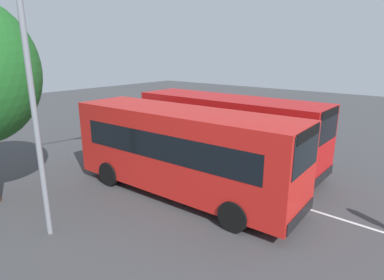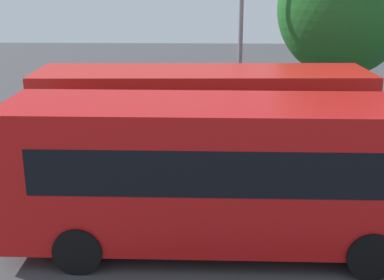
{
  "view_description": "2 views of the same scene",
  "coord_description": "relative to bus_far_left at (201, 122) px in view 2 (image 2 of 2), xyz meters",
  "views": [
    {
      "loc": [
        7.86,
        -10.61,
        5.32
      ],
      "look_at": [
        -0.15,
        -0.71,
        1.81
      ],
      "focal_mm": 30.08,
      "sensor_mm": 36.0,
      "label": 1
    },
    {
      "loc": [
        0.26,
        12.34,
        5.77
      ],
      "look_at": [
        0.63,
        -1.06,
        1.56
      ],
      "focal_mm": 49.33,
      "sensor_mm": 36.0,
      "label": 2
    }
  ],
  "objects": [
    {
      "name": "ground_plane",
      "position": [
        -0.41,
        1.95,
        -1.8
      ],
      "size": [
        68.9,
        68.9,
        0.0
      ],
      "primitive_type": "plane",
      "color": "#424244"
    },
    {
      "name": "bus_far_left",
      "position": [
        0.0,
        0.0,
        0.0
      ],
      "size": [
        9.19,
        2.78,
        3.28
      ],
      "rotation": [
        0.0,
        0.0,
        0.03
      ],
      "color": "red",
      "rests_on": "ground"
    },
    {
      "name": "bus_center_left",
      "position": [
        -0.48,
        3.82,
        0.0
      ],
      "size": [
        9.14,
        2.59,
        3.28
      ],
      "rotation": [
        0.0,
        0.0,
        -0.01
      ],
      "color": "red",
      "rests_on": "ground"
    },
    {
      "name": "depot_tree",
      "position": [
        -4.94,
        -4.86,
        2.85
      ],
      "size": [
        4.63,
        4.17,
        7.11
      ],
      "color": "#4C3823",
      "rests_on": "ground"
    },
    {
      "name": "lane_stripe_outer_left",
      "position": [
        -0.41,
        1.95,
        -1.8
      ],
      "size": [
        14.03,
        0.5,
        0.01
      ],
      "primitive_type": "cube",
      "rotation": [
        0.0,
        0.0,
        -0.03
      ],
      "color": "silver",
      "rests_on": "ground"
    }
  ]
}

